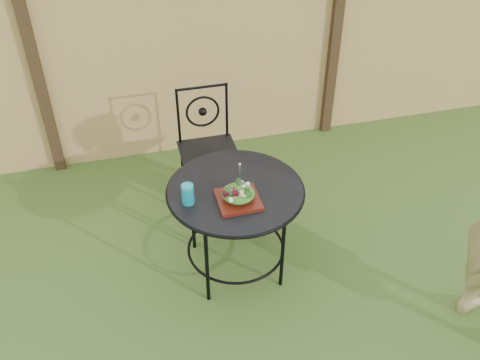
% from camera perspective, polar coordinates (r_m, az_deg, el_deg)
% --- Properties ---
extents(ground, '(60.00, 60.00, 0.00)m').
position_cam_1_polar(ground, '(3.67, 2.38, -15.04)').
color(ground, '#274C18').
rests_on(ground, ground).
extents(fence, '(8.00, 0.12, 1.90)m').
position_cam_1_polar(fence, '(4.79, -5.01, 13.23)').
color(fence, '#DDB76D').
rests_on(fence, ground).
extents(patio_table, '(0.92, 0.92, 0.72)m').
position_cam_1_polar(patio_table, '(3.61, -0.48, -2.64)').
color(patio_table, black).
rests_on(patio_table, ground).
extents(patio_chair, '(0.46, 0.46, 0.95)m').
position_cam_1_polar(patio_chair, '(4.35, -3.48, 3.83)').
color(patio_chair, black).
rests_on(patio_chair, ground).
extents(salad_plate, '(0.27, 0.27, 0.02)m').
position_cam_1_polar(salad_plate, '(3.41, -0.18, -2.12)').
color(salad_plate, '#46140A').
rests_on(salad_plate, patio_table).
extents(salad, '(0.21, 0.21, 0.08)m').
position_cam_1_polar(salad, '(3.38, -0.19, -1.45)').
color(salad, '#235614').
rests_on(salad, salad_plate).
extents(fork, '(0.01, 0.01, 0.18)m').
position_cam_1_polar(fork, '(3.30, -0.02, 0.33)').
color(fork, silver).
rests_on(fork, salad).
extents(drinking_glass, '(0.08, 0.08, 0.14)m').
position_cam_1_polar(drinking_glass, '(3.38, -5.59, -1.51)').
color(drinking_glass, '#0E94A7').
rests_on(drinking_glass, patio_table).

